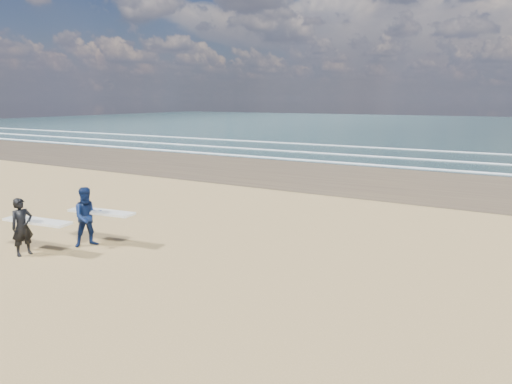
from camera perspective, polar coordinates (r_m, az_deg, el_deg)
The scene contains 2 objects.
surfer_near at distance 14.75m, azimuth -26.95°, elevation -3.80°, with size 2.25×1.09×1.68m.
surfer_far at distance 14.83m, azimuth -20.17°, elevation -2.89°, with size 2.25×1.31×1.84m.
Camera 1 is at (10.91, -7.73, 4.45)m, focal length 32.00 mm.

